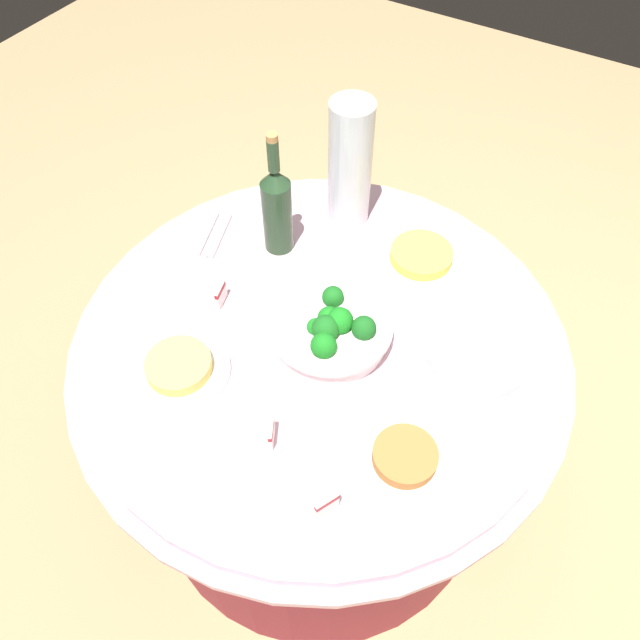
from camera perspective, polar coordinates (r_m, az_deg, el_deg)
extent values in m
plane|color=tan|center=(2.08, 0.00, -13.61)|extent=(6.00, 6.00, 0.00)
cylinder|color=maroon|center=(1.77, 0.00, -8.95)|extent=(1.01, 1.01, 0.69)
cylinder|color=#E0B2C6|center=(1.47, 0.00, -2.17)|extent=(1.16, 1.16, 0.02)
cylinder|color=#E0B2C6|center=(1.45, 0.00, -1.59)|extent=(1.10, 1.10, 0.03)
cylinder|color=white|center=(1.41, 0.88, -1.16)|extent=(0.26, 0.26, 0.05)
cylinder|color=white|center=(1.39, 0.89, -0.39)|extent=(0.28, 0.28, 0.01)
sphere|color=#19801E|center=(1.37, -0.39, -0.63)|extent=(0.04, 0.04, 0.04)
sphere|color=#19801E|center=(1.36, 1.73, -0.13)|extent=(0.06, 0.06, 0.06)
sphere|color=#19671E|center=(1.42, 1.07, 2.16)|extent=(0.05, 0.05, 0.05)
sphere|color=#197E1E|center=(1.37, 1.09, -0.34)|extent=(0.05, 0.05, 0.05)
sphere|color=#19601E|center=(1.36, 3.98, -0.72)|extent=(0.05, 0.05, 0.05)
sphere|color=#197A1E|center=(1.33, 0.33, -2.32)|extent=(0.06, 0.06, 0.06)
sphere|color=#19801E|center=(1.38, 0.76, 0.03)|extent=(0.05, 0.05, 0.05)
sphere|color=#19661E|center=(1.35, 0.50, -0.78)|extent=(0.06, 0.06, 0.06)
cylinder|color=white|center=(1.42, 13.62, -4.46)|extent=(0.21, 0.21, 0.01)
cylinder|color=white|center=(1.41, 13.70, -4.23)|extent=(0.21, 0.21, 0.01)
cylinder|color=white|center=(1.40, 13.78, -4.00)|extent=(0.21, 0.21, 0.01)
cylinder|color=white|center=(1.39, 13.85, -3.77)|extent=(0.21, 0.21, 0.01)
cylinder|color=white|center=(1.39, 13.93, -3.53)|extent=(0.21, 0.21, 0.01)
cylinder|color=white|center=(1.38, 14.01, -3.30)|extent=(0.21, 0.21, 0.01)
cylinder|color=white|center=(1.37, 14.09, -3.06)|extent=(0.21, 0.21, 0.01)
cylinder|color=#244126|center=(1.56, -3.87, 9.35)|extent=(0.07, 0.07, 0.20)
cone|color=#244126|center=(1.49, -4.12, 12.77)|extent=(0.07, 0.07, 0.04)
cylinder|color=#244126|center=(1.45, -4.26, 14.62)|extent=(0.03, 0.03, 0.08)
cylinder|color=#B2844C|center=(1.42, -4.38, 16.16)|extent=(0.03, 0.03, 0.02)
cylinder|color=silver|center=(1.60, 2.73, 13.90)|extent=(0.11, 0.11, 0.34)
sphere|color=#E5B26B|center=(1.67, 2.20, 10.00)|extent=(0.06, 0.06, 0.06)
sphere|color=#E5B26B|center=(1.69, 3.28, 10.40)|extent=(0.06, 0.06, 0.06)
sphere|color=#E5B26B|center=(1.70, 2.19, 10.82)|extent=(0.06, 0.06, 0.06)
sphere|color=#72C64C|center=(1.63, 2.69, 11.32)|extent=(0.06, 0.06, 0.06)
sphere|color=#72C64C|center=(1.66, 3.23, 12.05)|extent=(0.06, 0.06, 0.06)
sphere|color=#72C64C|center=(1.66, 1.95, 12.01)|extent=(0.06, 0.06, 0.06)
sphere|color=red|center=(1.61, 3.18, 12.87)|extent=(0.06, 0.06, 0.06)
sphere|color=red|center=(1.63, 2.96, 13.66)|extent=(0.06, 0.06, 0.06)
sphere|color=red|center=(1.61, 1.94, 13.19)|extent=(0.06, 0.06, 0.06)
sphere|color=#E5B26B|center=(1.58, 3.52, 14.60)|extent=(0.06, 0.06, 0.06)
sphere|color=#E5B26B|center=(1.60, 2.58, 15.19)|extent=(0.06, 0.06, 0.06)
sphere|color=#E5B26B|center=(1.57, 2.20, 14.44)|extent=(0.06, 0.06, 0.06)
cylinder|color=silver|center=(1.68, -10.07, 7.73)|extent=(0.15, 0.06, 0.01)
cylinder|color=silver|center=(1.67, -8.90, 7.57)|extent=(0.15, 0.06, 0.01)
sphere|color=silver|center=(1.62, -10.36, 5.71)|extent=(0.01, 0.01, 0.01)
cylinder|color=white|center=(1.28, 7.62, -12.50)|extent=(0.22, 0.22, 0.01)
cylinder|color=#B77038|center=(1.26, 7.72, -12.10)|extent=(0.13, 0.13, 0.03)
cylinder|color=white|center=(1.60, 9.09, 5.36)|extent=(0.22, 0.22, 0.01)
cylinder|color=#F2D14C|center=(1.59, 9.17, 5.84)|extent=(0.16, 0.16, 0.03)
cylinder|color=white|center=(1.41, -12.55, -4.52)|extent=(0.22, 0.22, 0.01)
cylinder|color=#EACC60|center=(1.39, -12.69, -4.04)|extent=(0.14, 0.14, 0.03)
cube|color=white|center=(1.21, 0.63, -16.48)|extent=(0.05, 0.03, 0.05)
cube|color=maroon|center=(1.19, 0.64, -16.17)|extent=(0.05, 0.03, 0.01)
cube|color=white|center=(1.50, -8.96, 2.26)|extent=(0.05, 0.02, 0.05)
cube|color=maroon|center=(1.48, -9.04, 2.70)|extent=(0.05, 0.02, 0.01)
cube|color=white|center=(1.28, -4.41, -10.20)|extent=(0.05, 0.03, 0.05)
cube|color=maroon|center=(1.26, -4.46, -9.82)|extent=(0.05, 0.03, 0.01)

